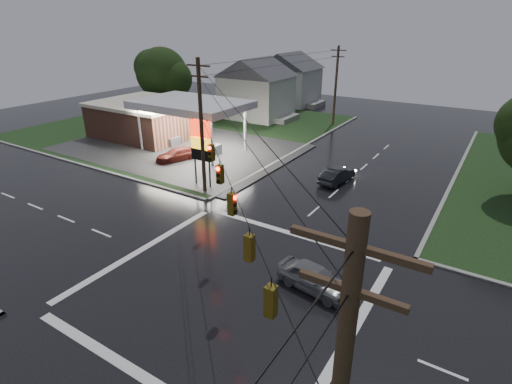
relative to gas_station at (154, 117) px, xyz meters
The scene contains 13 objects.
ground 32.46m from the gas_station, 37.50° to the right, with size 120.00×120.00×0.00m, color black.
grass_nw 6.79m from the gas_station, 92.95° to the left, with size 36.00×36.00×0.08m, color black.
gas_station is the anchor object (origin of this frame).
pylon_sign 17.81m from the gas_station, 31.22° to the right, with size 2.00×0.35×6.00m.
utility_pole_nw 19.38m from the gas_station, 32.23° to the right, with size 2.20×0.32×11.00m.
utility_pole_n 24.60m from the gas_station, 48.53° to the left, with size 2.20×0.32×10.50m.
traffic_signals 32.63m from the gas_station, 37.50° to the right, with size 26.87×26.87×1.47m.
house_near 17.07m from the gas_station, 73.83° to the left, with size 11.05×8.48×8.60m.
house_far 28.61m from the gas_station, 82.50° to the left, with size 11.05×8.48×8.60m.
tree_nw_behind 13.63m from the gas_station, 128.42° to the left, with size 8.93×7.60×10.00m.
car_north 25.03m from the gas_station, ahead, with size 1.49×4.28×1.41m, color black.
car_crossing 34.57m from the gas_station, 30.53° to the right, with size 1.71×4.24×1.45m, color slate.
car_pump 10.14m from the gas_station, 31.76° to the right, with size 1.84×4.54×1.32m, color maroon.
Camera 1 is at (11.01, -14.73, 13.57)m, focal length 28.00 mm.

